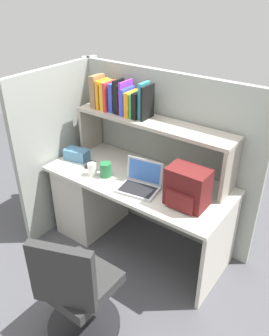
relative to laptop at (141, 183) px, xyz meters
The scene contains 13 objects.
ground_plane 0.80m from the laptop, 132.95° to the left, with size 8.00×8.00×0.00m, color #4C4C51.
desk 0.63m from the laptop, 167.04° to the left, with size 1.60×0.70×0.73m.
cubicle_partition_rear 0.51m from the laptop, 102.13° to the left, with size 1.84×0.05×1.55m, color #939991.
cubicle_partition_left 0.96m from the laptop, behind, with size 0.05×1.06×1.55m, color #939991.
overhead_hutch 0.45m from the laptop, 108.68° to the left, with size 1.44×0.28×0.45m.
reference_books_on_shelf 0.75m from the laptop, 144.52° to the left, with size 0.57×0.19×0.30m.
laptop is the anchor object (origin of this frame).
backpack 0.41m from the laptop, ahead, with size 0.30×0.22×0.30m.
computer_mouse 0.57m from the laptop, behind, with size 0.06×0.10×0.03m, color #262628.
paper_cup 0.46m from the laptop, behind, with size 0.08×0.08×0.11m, color white.
tissue_box 0.76m from the laptop, behind, with size 0.22×0.12×0.10m, color teal.
snack_canister 0.35m from the laptop, behind, with size 0.10×0.10×0.12m, color #26723F.
office_chair 0.96m from the laptop, 82.96° to the right, with size 0.53×0.55×0.93m.
Camera 1 is at (1.43, -2.00, 2.23)m, focal length 36.76 mm.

